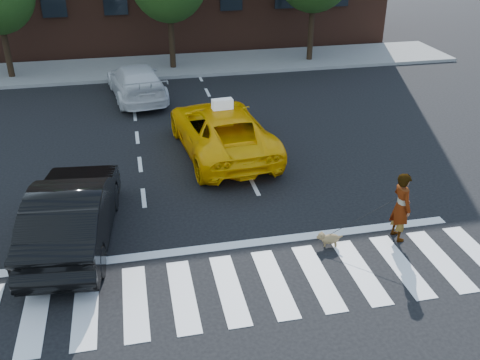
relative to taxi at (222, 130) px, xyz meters
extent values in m
plane|color=black|center=(-1.11, -7.00, -0.79)|extent=(120.00, 120.00, 0.00)
cube|color=silver|center=(-1.11, -7.00, -0.78)|extent=(13.00, 2.40, 0.01)
cube|color=silver|center=(-1.11, -5.40, -0.78)|extent=(12.00, 0.30, 0.01)
cube|color=slate|center=(-1.11, 10.50, -0.71)|extent=(30.00, 4.00, 0.15)
cylinder|color=black|center=(-8.11, 10.00, 0.84)|extent=(0.28, 0.28, 3.25)
cylinder|color=black|center=(-0.61, 10.00, 0.99)|extent=(0.28, 0.28, 3.55)
cylinder|color=black|center=(6.39, 10.00, 1.14)|extent=(0.28, 0.28, 3.85)
imported|color=#FFB405|center=(0.00, 0.00, 0.00)|extent=(3.13, 5.90, 1.58)
imported|color=black|center=(-4.41, -4.40, 0.02)|extent=(2.22, 5.09, 1.63)
imported|color=silver|center=(-2.51, 6.09, -0.08)|extent=(2.63, 5.13, 1.42)
imported|color=#999999|center=(3.32, -5.90, 0.10)|extent=(0.47, 0.68, 1.78)
ellipsoid|color=#957B4C|center=(1.58, -5.90, -0.59)|extent=(0.49, 0.35, 0.25)
sphere|color=#957B4C|center=(1.37, -5.84, -0.53)|extent=(0.23, 0.23, 0.18)
sphere|color=#957B4C|center=(1.30, -5.81, -0.56)|extent=(0.11, 0.11, 0.09)
cylinder|color=#957B4C|center=(1.79, -5.96, -0.53)|extent=(0.13, 0.08, 0.11)
sphere|color=#957B4C|center=(1.39, -5.78, -0.47)|extent=(0.08, 0.08, 0.07)
sphere|color=#957B4C|center=(1.36, -5.89, -0.47)|extent=(0.08, 0.08, 0.07)
cylinder|color=#957B4C|center=(1.44, -5.91, -0.73)|extent=(0.06, 0.06, 0.12)
cylinder|color=#957B4C|center=(1.47, -5.81, -0.73)|extent=(0.06, 0.06, 0.12)
cylinder|color=#957B4C|center=(1.69, -5.99, -0.73)|extent=(0.06, 0.06, 0.12)
cylinder|color=#957B4C|center=(1.72, -5.89, -0.73)|extent=(0.06, 0.06, 0.12)
cube|color=white|center=(0.00, -0.20, 0.95)|extent=(0.67, 0.34, 0.32)
camera|label=1|loc=(-2.78, -15.92, 6.63)|focal=40.00mm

